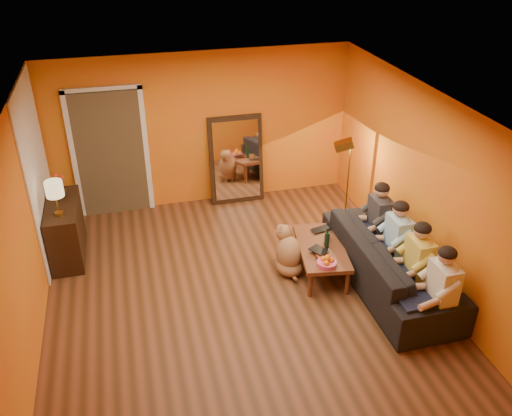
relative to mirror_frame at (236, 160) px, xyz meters
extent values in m
cube|color=brown|center=(-0.55, -2.63, -0.76)|extent=(5.00, 5.50, 0.00)
cube|color=white|center=(-0.55, -2.63, 1.84)|extent=(5.00, 5.50, 0.00)
cube|color=#E1551A|center=(-0.55, 0.12, 0.54)|extent=(5.00, 0.00, 2.60)
cube|color=#E1551A|center=(-3.05, -2.63, 0.54)|extent=(0.00, 5.50, 2.60)
cube|color=#E1551A|center=(1.95, -2.63, 0.54)|extent=(0.00, 5.50, 2.60)
cube|color=white|center=(-3.04, -0.88, 0.54)|extent=(0.02, 1.90, 2.58)
cube|color=#3F2D19|center=(-2.05, 0.20, 0.29)|extent=(1.06, 0.30, 2.10)
cube|color=white|center=(-2.62, 0.08, 0.29)|extent=(0.08, 0.06, 2.20)
cube|color=white|center=(-1.48, 0.08, 0.29)|extent=(0.08, 0.06, 2.20)
cube|color=white|center=(-2.05, 0.08, 1.36)|extent=(1.22, 0.06, 0.08)
cube|color=black|center=(0.00, 0.00, 0.00)|extent=(0.92, 0.27, 1.51)
cube|color=white|center=(0.00, -0.04, 0.00)|extent=(0.78, 0.21, 1.35)
cube|color=black|center=(-2.79, -1.08, -0.34)|extent=(0.44, 1.18, 0.85)
imported|color=black|center=(1.45, -2.92, -0.39)|extent=(2.52, 0.98, 0.74)
cylinder|color=black|center=(0.72, -2.45, -0.18)|extent=(0.07, 0.07, 0.31)
imported|color=#B27F3F|center=(0.79, -2.28, -0.30)|extent=(0.12, 0.12, 0.09)
imported|color=black|center=(0.85, -2.05, -0.33)|extent=(0.40, 0.31, 0.03)
imported|color=black|center=(0.49, -2.60, -0.33)|extent=(0.20, 0.25, 0.02)
imported|color=#B33014|center=(0.50, -2.59, -0.31)|extent=(0.19, 0.25, 0.02)
imported|color=black|center=(0.49, -2.61, -0.29)|extent=(0.28, 0.31, 0.02)
imported|color=black|center=(-2.79, -0.83, 0.18)|extent=(0.18, 0.18, 0.18)
camera|label=1|loc=(-1.78, -8.26, 3.81)|focal=38.00mm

